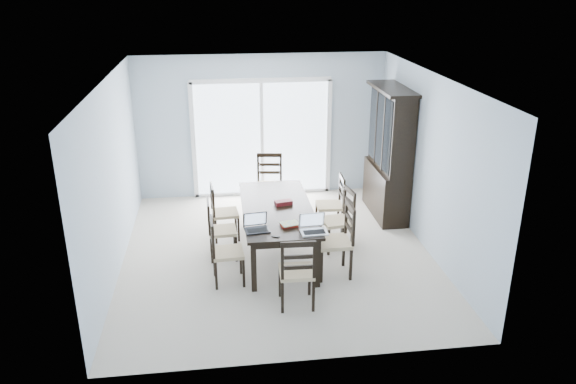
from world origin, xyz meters
The scene contains 24 objects.
floor centered at (0.00, 0.00, 0.00)m, with size 5.00×5.00×0.00m, color #BEB6A3.
ceiling centered at (0.00, 0.00, 2.60)m, with size 5.00×5.00×0.00m, color white.
back_wall centered at (0.00, 2.50, 1.30)m, with size 4.50×0.02×2.60m, color #A4B6C4.
wall_left centered at (-2.25, 0.00, 1.30)m, with size 0.02×5.00×2.60m, color #A4B6C4.
wall_right centered at (2.25, 0.00, 1.30)m, with size 0.02×5.00×2.60m, color #A4B6C4.
balcony centered at (0.00, 3.50, -0.05)m, with size 4.50×2.00×0.10m, color gray.
railing centered at (0.00, 4.50, 0.55)m, with size 4.50×0.06×1.10m, color #99999E.
dining_table centered at (0.00, 0.00, 0.67)m, with size 1.00×2.20×0.75m.
china_hutch centered at (2.02, 1.25, 1.07)m, with size 0.50×1.38×2.20m.
sliding_door centered at (0.00, 2.48, 1.09)m, with size 2.52×0.05×2.18m.
chair_left_near centered at (-0.83, -0.72, 0.56)m, with size 0.44×0.42×1.07m.
chair_left_mid centered at (-0.88, 0.01, 0.55)m, with size 0.41×0.40×1.03m.
chair_left_far centered at (-0.83, 0.64, 0.55)m, with size 0.43×0.42×1.03m.
chair_right_near centered at (0.79, -0.69, 0.63)m, with size 0.47×0.46×1.20m.
chair_right_mid centered at (0.99, 0.09, 0.57)m, with size 0.48×0.47×1.08m.
chair_right_far centered at (1.01, 0.70, 0.56)m, with size 0.43×0.42×1.06m.
chair_end_near centered at (0.08, -1.47, 0.59)m, with size 0.44×0.45×1.12m.
chair_end_far centered at (0.05, 1.69, 0.62)m, with size 0.49×0.51×1.17m.
laptop_dark centered at (-0.35, -0.76, 0.80)m, with size 0.34×0.26×0.22m.
laptop_silver centered at (0.38, -0.92, 0.81)m, with size 0.35×0.26×0.24m.
book_stack centered at (0.09, -0.66, 0.77)m, with size 0.28×0.24×0.04m.
cell_phone centered at (-0.13, -0.97, 0.76)m, with size 0.10×0.04×0.01m, color black.
game_box centered at (0.10, 0.09, 0.78)m, with size 0.25×0.12×0.06m, color #4A0F0E.
hot_tub centered at (-0.41, 3.49, 0.51)m, with size 2.12×1.92×1.02m.
Camera 1 is at (-0.81, -7.41, 3.89)m, focal length 35.00 mm.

